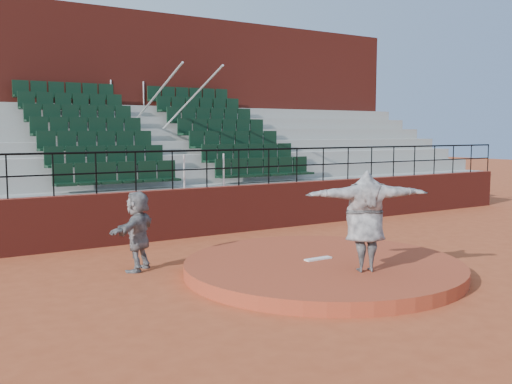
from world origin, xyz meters
The scene contains 9 objects.
ground centered at (0.00, 0.00, 0.00)m, with size 90.00×90.00×0.00m, color #AA4826.
pitchers_mound centered at (0.00, 0.00, 0.12)m, with size 5.50×5.50×0.25m, color #A33E24.
pitching_rubber centered at (0.00, 0.15, 0.27)m, with size 0.60×0.15×0.03m, color white.
boundary_wall centered at (0.00, 5.00, 0.65)m, with size 24.00×0.30×1.30m, color maroon.
wall_railing centered at (0.00, 5.00, 2.03)m, with size 24.04×0.05×1.03m.
seating_deck centered at (0.00, 8.65, 1.44)m, with size 24.00×5.97×4.63m.
press_box_facade centered at (0.00, 12.60, 3.55)m, with size 24.00×3.00×7.10m, color maroon.
pitcher centered at (0.14, -1.04, 1.18)m, with size 2.28×0.62×1.86m, color black.
fielder centered at (-3.01, 2.19, 0.81)m, with size 1.50×0.48×1.62m, color black.
Camera 1 is at (-7.01, -8.69, 2.81)m, focal length 40.00 mm.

